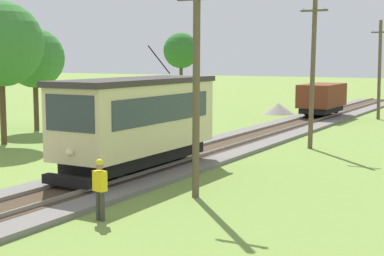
# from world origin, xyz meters

# --- Properties ---
(red_tram) EXTENTS (2.60, 8.54, 4.79)m
(red_tram) POSITION_xyz_m (0.00, 14.56, 2.19)
(red_tram) COLOR beige
(red_tram) RESTS_ON rail_right
(freight_car) EXTENTS (2.40, 5.20, 2.31)m
(freight_car) POSITION_xyz_m (0.00, 39.07, 1.56)
(freight_car) COLOR brown
(freight_car) RESTS_ON rail_right
(utility_pole_near_tram) EXTENTS (1.40, 0.33, 7.39)m
(utility_pole_near_tram) POSITION_xyz_m (3.89, 12.31, 3.79)
(utility_pole_near_tram) COLOR brown
(utility_pole_near_tram) RESTS_ON ground
(utility_pole_mid) EXTENTS (1.40, 0.55, 7.90)m
(utility_pole_mid) POSITION_xyz_m (3.89, 24.51, 4.05)
(utility_pole_mid) COLOR brown
(utility_pole_mid) RESTS_ON ground
(utility_pole_far) EXTENTS (1.40, 0.57, 7.34)m
(utility_pole_far) POSITION_xyz_m (3.89, 40.41, 3.77)
(utility_pole_far) COLOR brown
(utility_pole_far) RESTS_ON ground
(gravel_pile) EXTENTS (2.68, 2.68, 0.90)m
(gravel_pile) POSITION_xyz_m (-4.18, 40.86, 0.45)
(gravel_pile) COLOR gray
(gravel_pile) RESTS_ON ground
(track_worker) EXTENTS (0.42, 0.31, 1.78)m
(track_worker) POSITION_xyz_m (2.88, 8.47, 0.98)
(track_worker) COLOR #38332D
(track_worker) RESTS_ON ground
(second_worker) EXTENTS (0.35, 0.44, 1.78)m
(second_worker) POSITION_xyz_m (-2.54, 14.50, 0.98)
(second_worker) COLOR navy
(second_worker) RESTS_ON ground
(tree_left_near) EXTENTS (3.74, 3.74, 6.46)m
(tree_left_near) POSITION_xyz_m (-13.63, 23.04, 4.57)
(tree_left_near) COLOR #4C3823
(tree_left_near) RESTS_ON ground
(tree_right_near) EXTENTS (3.41, 3.41, 6.98)m
(tree_right_near) POSITION_xyz_m (-15.58, 44.55, 5.24)
(tree_right_near) COLOR #4C3823
(tree_right_near) RESTS_ON ground
(tree_left_far) EXTENTS (4.52, 4.52, 7.60)m
(tree_left_far) POSITION_xyz_m (-10.88, 17.75, 5.33)
(tree_left_far) COLOR #4C3823
(tree_left_far) RESTS_ON ground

